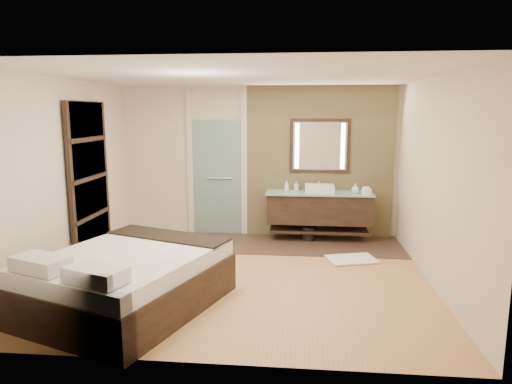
# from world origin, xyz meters

# --- Properties ---
(floor) EXTENTS (5.00, 5.00, 0.00)m
(floor) POSITION_xyz_m (0.00, 0.00, 0.00)
(floor) COLOR #AA8747
(floor) RESTS_ON ground
(tile_strip) EXTENTS (3.80, 1.30, 0.01)m
(tile_strip) POSITION_xyz_m (0.60, 1.60, 0.01)
(tile_strip) COLOR #34251C
(tile_strip) RESTS_ON floor
(stone_wall) EXTENTS (2.60, 0.08, 2.70)m
(stone_wall) POSITION_xyz_m (1.10, 2.21, 1.35)
(stone_wall) COLOR tan
(stone_wall) RESTS_ON floor
(vanity) EXTENTS (1.85, 0.55, 0.88)m
(vanity) POSITION_xyz_m (1.10, 1.92, 0.58)
(vanity) COLOR black
(vanity) RESTS_ON stone_wall
(mirror_unit) EXTENTS (1.06, 0.04, 0.96)m
(mirror_unit) POSITION_xyz_m (1.10, 2.16, 1.65)
(mirror_unit) COLOR black
(mirror_unit) RESTS_ON stone_wall
(frosted_door) EXTENTS (1.10, 0.12, 2.70)m
(frosted_door) POSITION_xyz_m (-0.75, 2.20, 1.14)
(frosted_door) COLOR #ABD8CE
(frosted_door) RESTS_ON floor
(shoji_partition) EXTENTS (0.06, 1.20, 2.40)m
(shoji_partition) POSITION_xyz_m (-2.43, 0.60, 1.21)
(shoji_partition) COLOR black
(shoji_partition) RESTS_ON floor
(bed) EXTENTS (2.30, 2.55, 0.81)m
(bed) POSITION_xyz_m (-1.19, -1.16, 0.34)
(bed) COLOR black
(bed) RESTS_ON floor
(bath_mat) EXTENTS (0.83, 0.68, 0.02)m
(bath_mat) POSITION_xyz_m (1.57, 0.84, 0.02)
(bath_mat) COLOR silver
(bath_mat) RESTS_ON floor
(waste_bin) EXTENTS (0.20, 0.20, 0.25)m
(waste_bin) POSITION_xyz_m (0.92, 1.85, 0.12)
(waste_bin) COLOR black
(waste_bin) RESTS_ON floor
(tissue_box) EXTENTS (0.16, 0.16, 0.10)m
(tissue_box) POSITION_xyz_m (1.89, 1.79, 0.92)
(tissue_box) COLOR white
(tissue_box) RESTS_ON vanity
(soap_bottle_a) EXTENTS (0.08, 0.08, 0.20)m
(soap_bottle_a) POSITION_xyz_m (0.53, 1.89, 0.96)
(soap_bottle_a) COLOR white
(soap_bottle_a) RESTS_ON vanity
(soap_bottle_b) EXTENTS (0.08, 0.08, 0.17)m
(soap_bottle_b) POSITION_xyz_m (0.70, 2.05, 0.95)
(soap_bottle_b) COLOR #B2B2B2
(soap_bottle_b) RESTS_ON vanity
(soap_bottle_c) EXTENTS (0.16, 0.16, 0.17)m
(soap_bottle_c) POSITION_xyz_m (1.71, 1.87, 0.95)
(soap_bottle_c) COLOR #BDEEE4
(soap_bottle_c) RESTS_ON vanity
(cup) EXTENTS (0.13, 0.13, 0.09)m
(cup) POSITION_xyz_m (1.92, 2.05, 0.91)
(cup) COLOR white
(cup) RESTS_ON vanity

